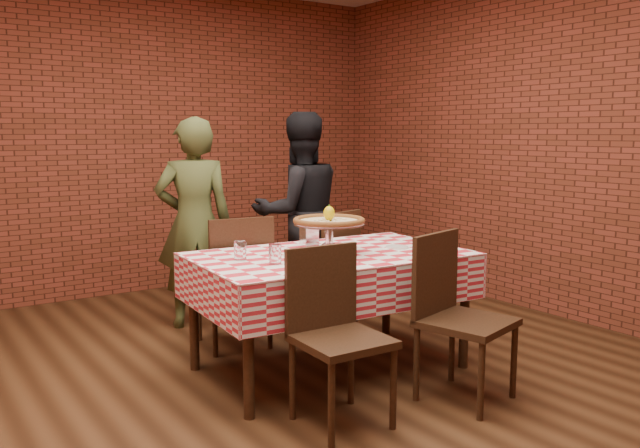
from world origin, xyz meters
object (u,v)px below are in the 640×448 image
Objects in this scene: condiment_caddy at (309,236)px; chair_near_right at (467,319)px; chair_far_right at (321,269)px; pizza_stand at (329,239)px; diner_olive at (194,223)px; pizza at (329,222)px; chair_near_left at (342,339)px; water_glass_left at (275,254)px; diner_black at (299,213)px; chair_far_left at (233,280)px; water_glass_right at (240,251)px; table at (330,312)px.

chair_near_right is at bearing -72.96° from condiment_caddy.
pizza_stand is at bearing 42.94° from chair_far_right.
diner_olive is at bearing -52.87° from chair_far_right.
pizza is 0.49× the size of chair_far_right.
diner_olive is (-0.29, 1.41, -0.15)m from pizza.
diner_olive is at bearing 101.47° from pizza.
chair_near_right is (0.77, -0.13, 0.01)m from chair_near_left.
chair_near_right is (0.82, -0.73, -0.34)m from water_glass_left.
chair_near_right is 2.34m from diner_olive.
chair_far_left is at bearing 39.80° from diner_black.
pizza_stand is at bearing 120.20° from diner_olive.
chair_far_left is 0.76m from chair_far_right.
water_glass_right is at bearing 97.21° from diner_olive.
condiment_caddy is (0.60, 0.16, 0.01)m from water_glass_right.
chair_far_left is 1.08m from diner_black.
water_glass_left is at bearing 28.01° from chair_far_right.
water_glass_right is 0.81m from chair_far_left.
condiment_caddy is (0.05, 0.31, -0.03)m from pizza_stand.
pizza is 1.02m from chair_near_right.
water_glass_left is 0.61m from condiment_caddy.
chair_near_left is 0.56× the size of diner_olive.
chair_far_right is (0.47, 0.78, 0.09)m from table.
water_glass_left is at bearing 62.97° from diner_black.
diner_black reaches higher than condiment_caddy.
diner_olive is (0.10, 2.08, 0.36)m from chair_near_left.
diner_black is at bearing 61.15° from condiment_caddy.
pizza is 1.46m from diner_black.
pizza reaches higher than water_glass_right.
diner_black is at bearing -119.26° from chair_far_right.
chair_near_right is 1.00× the size of chair_far_left.
chair_near_right is at bearing -64.29° from pizza_stand.
diner_black is at bearing 68.80° from chair_near_right.
pizza is at bearing 0.00° from pizza_stand.
water_glass_right is at bearing 165.15° from pizza.
water_glass_right is at bearing 118.20° from water_glass_left.
water_glass_right is 0.80× the size of condiment_caddy.
condiment_caddy is 1.16m from diner_olive.
table is 1.81× the size of chair_far_right.
chair_near_right reaches higher than chair_far_right.
chair_far_left is 1.02× the size of chair_far_right.
chair_far_right is at bearing 58.62° from pizza_stand.
table is 0.49m from pizza_stand.
chair_far_right reaches higher than condiment_caddy.
pizza_stand is at bearing 9.23° from water_glass_left.
condiment_caddy is at bearing 91.73° from chair_near_right.
pizza_stand is 3.14× the size of condiment_caddy.
pizza is (0.00, 0.00, 0.11)m from pizza_stand.
water_glass_left is (-0.43, -0.07, -0.04)m from pizza_stand.
diner_olive reaches higher than table.
table is 0.91m from chair_near_right.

